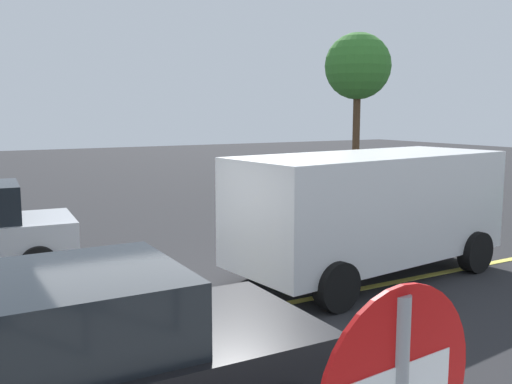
# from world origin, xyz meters

# --- Properties ---
(ground_plane) EXTENTS (80.00, 80.00, 0.00)m
(ground_plane) POSITION_xyz_m (0.00, 0.00, 0.00)
(ground_plane) COLOR #262628
(lane_marking_centre) EXTENTS (28.00, 0.16, 0.01)m
(lane_marking_centre) POSITION_xyz_m (3.00, 0.00, 0.01)
(lane_marking_centre) COLOR #E0D14C
(white_van) EXTENTS (5.39, 2.74, 2.20)m
(white_van) POSITION_xyz_m (4.35, 0.56, 1.27)
(white_van) COLOR white
(white_van) RESTS_ON ground_plane
(car_black_far_lane) EXTENTS (4.16, 2.13, 1.61)m
(car_black_far_lane) POSITION_xyz_m (-1.40, -2.38, 0.81)
(car_black_far_lane) COLOR black
(car_black_far_lane) RESTS_ON ground_plane
(tree_left_verge) EXTENTS (2.35, 2.35, 5.72)m
(tree_left_verge) POSITION_xyz_m (10.97, 8.98, 4.49)
(tree_left_verge) COLOR #513823
(tree_left_verge) RESTS_ON ground_plane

